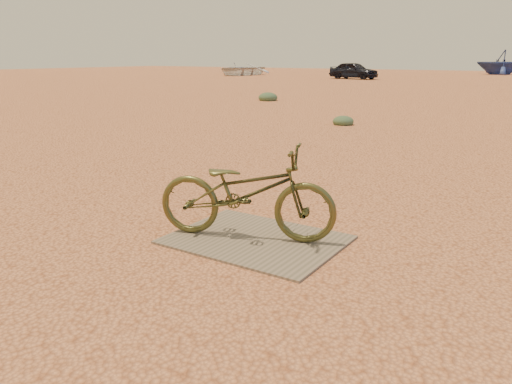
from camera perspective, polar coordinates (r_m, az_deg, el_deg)
The scene contains 8 objects.
ground at distance 5.32m, azimuth -1.30°, elevation -3.65°, with size 120.00×120.00×0.00m, color #E68F5B.
plywood_board at distance 4.84m, azimuth 0.00°, elevation -5.46°, with size 1.60×1.22×0.02m, color #7D6954.
bicycle at distance 4.74m, azimuth -1.13°, elevation -0.00°, with size 0.60×1.73×0.91m, color #4A4820.
car at distance 39.51m, azimuth 11.10°, elevation 13.48°, with size 1.49×3.70×1.26m, color black.
boat_near_left at distance 46.25m, azimuth -1.81°, elevation 13.89°, with size 3.85×5.39×1.12m, color silver.
boat_far_left at distance 52.98m, azimuth 26.17°, elevation 13.18°, with size 3.70×4.28×2.25m, color navy.
kale_a at distance 13.20m, azimuth 9.92°, elevation 7.59°, with size 0.54×0.54×0.30m, color #576D47.
kale_c at distance 20.10m, azimuth 1.37°, elevation 10.41°, with size 0.76×0.76×0.42m, color #576D47.
Camera 1 is at (2.84, -4.15, 1.73)m, focal length 35.00 mm.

